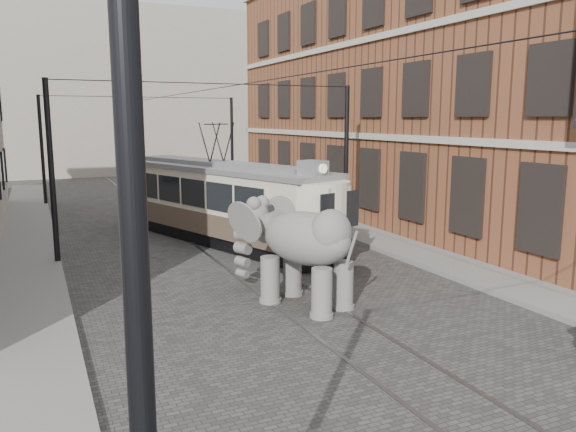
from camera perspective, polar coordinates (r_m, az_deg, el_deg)
name	(u,v)px	position (r m, az deg, el deg)	size (l,w,h in m)	color
ground	(289,295)	(15.65, 0.10, -7.90)	(120.00, 120.00, 0.00)	#43403E
tram_rails	(289,294)	(15.64, 0.10, -7.86)	(1.54, 80.00, 0.02)	slate
sidewalk_right	(462,269)	(18.81, 17.05, -5.06)	(2.00, 60.00, 0.15)	slate
sidewalk_left	(28,328)	(14.37, -24.65, -10.14)	(2.00, 60.00, 0.15)	slate
brick_building	(421,92)	(28.39, 13.23, 12.04)	(8.00, 26.00, 12.00)	brown
distant_block	(103,93)	(53.98, -18.09, 11.68)	(28.00, 10.00, 14.00)	gray
catenary	(223,170)	(19.59, -6.50, 4.58)	(11.00, 30.20, 6.00)	black
tram	(217,183)	(22.06, -7.10, 3.28)	(2.38, 11.53, 4.58)	beige
elephant	(306,254)	(14.45, 1.85, -3.82)	(2.44, 4.43, 2.71)	#64625D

